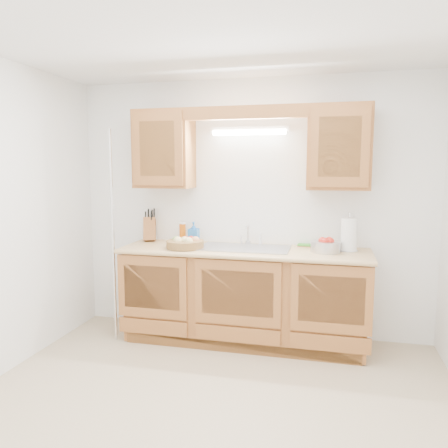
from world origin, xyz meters
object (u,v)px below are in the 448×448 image
(knife_block, at_px, (150,229))
(apple_bowl, at_px, (326,246))
(fruit_basket, at_px, (185,243))
(paper_towel, at_px, (349,235))

(knife_block, distance_m, apple_bowl, 1.78)
(fruit_basket, xyz_separation_m, apple_bowl, (1.28, 0.11, 0.01))
(knife_block, height_order, apple_bowl, knife_block)
(paper_towel, bearing_deg, apple_bowl, -156.12)
(fruit_basket, height_order, apple_bowl, apple_bowl)
(fruit_basket, xyz_separation_m, paper_towel, (1.48, 0.20, 0.10))
(fruit_basket, relative_size, paper_towel, 1.16)
(fruit_basket, relative_size, apple_bowl, 1.47)
(paper_towel, bearing_deg, knife_block, 176.64)
(knife_block, distance_m, paper_towel, 1.97)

